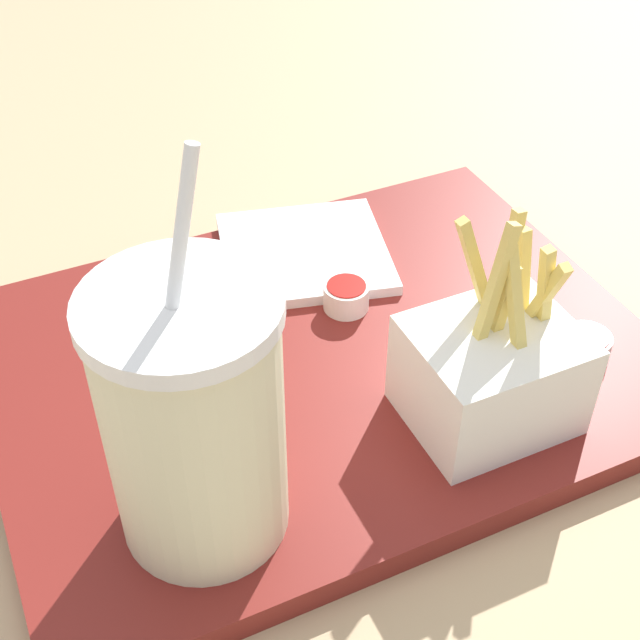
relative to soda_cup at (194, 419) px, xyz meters
name	(u,v)px	position (x,y,z in m)	size (l,w,h in m)	color
ground_plane	(320,381)	(0.12, 0.10, -0.11)	(2.40, 2.40, 0.02)	tan
food_tray	(320,361)	(0.12, 0.10, -0.09)	(0.47, 0.35, 0.02)	maroon
soda_cup	(194,419)	(0.00, 0.00, 0.00)	(0.10, 0.10, 0.25)	beige
fries_basket	(491,372)	(0.20, 0.00, -0.05)	(0.10, 0.09, 0.15)	white
hot_dog_1	(201,331)	(0.04, 0.13, -0.06)	(0.10, 0.17, 0.06)	tan
ketchup_cup_1	(346,295)	(0.16, 0.14, -0.07)	(0.03, 0.03, 0.02)	white
ketchup_cup_2	(586,344)	(0.29, 0.02, -0.07)	(0.04, 0.04, 0.02)	white
napkin_stack	(305,253)	(0.16, 0.21, -0.08)	(0.13, 0.13, 0.01)	white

